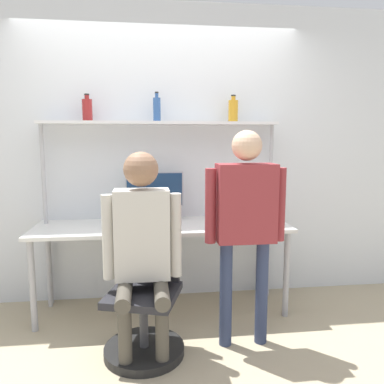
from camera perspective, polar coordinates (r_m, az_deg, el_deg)
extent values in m
plane|color=tan|center=(3.19, -4.04, -19.92)|extent=(12.00, 12.00, 0.00)
cube|color=silver|center=(3.50, -4.86, 5.65)|extent=(8.00, 0.06, 2.70)
cube|color=silver|center=(3.24, -4.49, -5.26)|extent=(2.17, 0.63, 0.03)
cylinder|color=#A5A5AA|center=(3.23, -23.13, -13.04)|extent=(0.05, 0.05, 0.74)
cylinder|color=#A5A5AA|center=(3.32, 14.18, -12.08)|extent=(0.05, 0.05, 0.74)
cylinder|color=#A5A5AA|center=(3.69, -20.95, -10.27)|extent=(0.05, 0.05, 0.74)
cylinder|color=#A5A5AA|center=(3.77, 11.37, -9.52)|extent=(0.05, 0.05, 0.74)
cube|color=white|center=(3.33, -4.80, 10.44)|extent=(2.06, 0.24, 0.02)
cylinder|color=#B2B2B7|center=(3.51, -21.38, -3.54)|extent=(0.04, 0.04, 1.65)
cylinder|color=#B2B2B7|center=(3.58, 11.71, -2.91)|extent=(0.04, 0.04, 1.65)
cylinder|color=#B7B7BC|center=(3.39, -5.66, -4.31)|extent=(0.22, 0.22, 0.01)
cylinder|color=#B7B7BC|center=(3.37, -5.67, -3.11)|extent=(0.06, 0.06, 0.13)
cube|color=#B7B7BC|center=(3.35, -5.73, 0.43)|extent=(0.51, 0.01, 0.31)
cube|color=navy|center=(3.34, -5.72, 0.42)|extent=(0.49, 0.02, 0.29)
cube|color=silver|center=(3.15, -8.48, -5.33)|extent=(0.29, 0.25, 0.01)
cube|color=black|center=(3.13, -8.49, -5.31)|extent=(0.25, 0.14, 0.00)
cube|color=silver|center=(3.21, -8.49, -2.76)|extent=(0.29, 0.08, 0.24)
cube|color=black|center=(3.21, -8.49, -2.81)|extent=(0.26, 0.06, 0.21)
cube|color=#264C8C|center=(3.15, -4.03, -5.26)|extent=(0.07, 0.15, 0.01)
cube|color=black|center=(3.15, -4.03, -5.17)|extent=(0.06, 0.13, 0.00)
cylinder|color=black|center=(2.87, -7.28, -22.78)|extent=(0.56, 0.56, 0.06)
cylinder|color=#4C4C51|center=(2.77, -7.36, -19.10)|extent=(0.06, 0.06, 0.35)
cube|color=#26262B|center=(2.68, -7.44, -15.26)|extent=(0.57, 0.57, 0.05)
cube|color=#26262B|center=(2.78, -6.22, -8.86)|extent=(0.41, 0.16, 0.45)
cylinder|color=#4C473D|center=(2.62, -10.18, -20.91)|extent=(0.09, 0.09, 0.46)
cylinder|color=#4C473D|center=(2.62, -4.56, -20.83)|extent=(0.09, 0.09, 0.46)
cylinder|color=#4C473D|center=(2.53, -10.30, -15.08)|extent=(0.10, 0.38, 0.10)
cylinder|color=#4C473D|center=(2.52, -4.67, -15.00)|extent=(0.10, 0.38, 0.10)
cube|color=beige|center=(2.57, -7.61, -6.37)|extent=(0.37, 0.20, 0.61)
cylinder|color=beige|center=(2.59, -12.72, -6.74)|extent=(0.08, 0.08, 0.58)
cylinder|color=beige|center=(2.58, -2.47, -6.58)|extent=(0.08, 0.08, 0.58)
sphere|color=#8C664C|center=(2.50, -7.80, 3.47)|extent=(0.23, 0.23, 0.23)
cylinder|color=#2D3856|center=(2.81, 5.18, -15.21)|extent=(0.09, 0.09, 0.78)
cylinder|color=#2D3856|center=(2.87, 10.56, -14.76)|extent=(0.09, 0.09, 0.78)
cube|color=maroon|center=(2.65, 8.18, -1.67)|extent=(0.41, 0.20, 0.55)
cylinder|color=maroon|center=(2.60, 2.84, -2.15)|extent=(0.08, 0.08, 0.52)
cylinder|color=maroon|center=(2.73, 13.26, -1.86)|extent=(0.08, 0.08, 0.52)
sphere|color=#D8AD8C|center=(2.61, 8.36, 7.03)|extent=(0.21, 0.21, 0.21)
cylinder|color=gold|center=(3.43, 6.29, 12.14)|extent=(0.09, 0.09, 0.19)
cylinder|color=gold|center=(3.44, 6.32, 14.01)|extent=(0.04, 0.04, 0.04)
cylinder|color=black|center=(3.44, 6.33, 14.40)|extent=(0.04, 0.04, 0.01)
cylinder|color=maroon|center=(3.37, -15.67, 11.91)|extent=(0.08, 0.08, 0.18)
cylinder|color=maroon|center=(3.38, -15.74, 13.73)|extent=(0.04, 0.04, 0.03)
cylinder|color=black|center=(3.38, -15.75, 14.12)|extent=(0.04, 0.04, 0.01)
cylinder|color=#335999|center=(3.34, -5.37, 12.38)|extent=(0.06, 0.06, 0.20)
cylinder|color=#335999|center=(3.35, -5.40, 14.42)|extent=(0.03, 0.03, 0.04)
cylinder|color=black|center=(3.35, -5.41, 14.85)|extent=(0.03, 0.03, 0.01)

